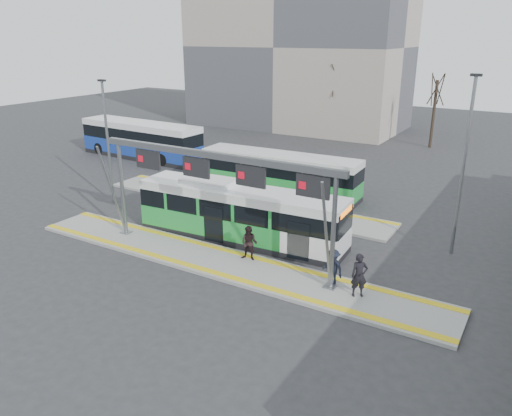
{
  "coord_description": "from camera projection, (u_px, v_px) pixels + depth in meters",
  "views": [
    {
      "loc": [
        12.59,
        -17.67,
        10.45
      ],
      "look_at": [
        0.15,
        3.0,
        1.96
      ],
      "focal_mm": 35.0,
      "sensor_mm": 36.0,
      "label": 1
    }
  ],
  "objects": [
    {
      "name": "tree_mid",
      "position": [
        436.0,
        90.0,
        46.36
      ],
      "size": [
        1.4,
        1.4,
        7.18
      ],
      "color": "#382B21",
      "rests_on": "ground"
    },
    {
      "name": "gantry",
      "position": [
        216.0,
        175.0,
        22.82
      ],
      "size": [
        13.0,
        1.68,
        5.2
      ],
      "color": "slate",
      "rests_on": "platform_main"
    },
    {
      "name": "platform_second",
      "position": [
        241.0,
        203.0,
        32.26
      ],
      "size": [
        20.0,
        3.0,
        0.15
      ],
      "primitive_type": "cube",
      "color": "gray",
      "rests_on": "ground"
    },
    {
      "name": "lamp_east",
      "position": [
        464.0,
        164.0,
        23.51
      ],
      "size": [
        0.5,
        0.25,
        8.74
      ],
      "color": "slate",
      "rests_on": "ground"
    },
    {
      "name": "lamp_west",
      "position": [
        108.0,
        140.0,
        31.18
      ],
      "size": [
        0.5,
        0.25,
        7.81
      ],
      "color": "slate",
      "rests_on": "ground"
    },
    {
      "name": "ground",
      "position": [
        221.0,
        264.0,
        23.87
      ],
      "size": [
        120.0,
        120.0,
        0.0
      ],
      "primitive_type": "plane",
      "color": "#2D2D30",
      "rests_on": "ground"
    },
    {
      "name": "tactile_main",
      "position": [
        221.0,
        261.0,
        23.82
      ],
      "size": [
        22.0,
        2.65,
        0.02
      ],
      "color": "yellow",
      "rests_on": "platform_main"
    },
    {
      "name": "tree_far",
      "position": [
        236.0,
        70.0,
        57.74
      ],
      "size": [
        1.4,
        1.4,
        8.41
      ],
      "color": "#382B21",
      "rests_on": "ground"
    },
    {
      "name": "tree_left",
      "position": [
        338.0,
        81.0,
        50.0
      ],
      "size": [
        1.4,
        1.4,
        7.82
      ],
      "color": "#382B21",
      "rests_on": "ground"
    },
    {
      "name": "hero_bus",
      "position": [
        240.0,
        214.0,
        26.25
      ],
      "size": [
        11.5,
        3.13,
        3.13
      ],
      "rotation": [
        0.0,
        0.0,
        0.06
      ],
      "color": "black",
      "rests_on": "ground"
    },
    {
      "name": "passenger_a",
      "position": [
        359.0,
        275.0,
        20.39
      ],
      "size": [
        0.81,
        0.75,
        1.87
      ],
      "primitive_type": "imported",
      "rotation": [
        0.0,
        0.0,
        0.59
      ],
      "color": "black",
      "rests_on": "platform_main"
    },
    {
      "name": "bg_bus_blue",
      "position": [
        141.0,
        140.0,
        43.74
      ],
      "size": [
        12.1,
        3.13,
        3.13
      ],
      "rotation": [
        0.0,
        0.0,
        -0.04
      ],
      "color": "black",
      "rests_on": "ground"
    },
    {
      "name": "apartment_block",
      "position": [
        299.0,
        44.0,
        56.73
      ],
      "size": [
        24.5,
        12.5,
        18.4
      ],
      "color": "#A7998B",
      "rests_on": "ground"
    },
    {
      "name": "passenger_b",
      "position": [
        249.0,
        243.0,
        23.73
      ],
      "size": [
        0.93,
        0.79,
        1.69
      ],
      "primitive_type": "imported",
      "rotation": [
        0.0,
        0.0,
        0.2
      ],
      "color": "black",
      "rests_on": "platform_main"
    },
    {
      "name": "platform_main",
      "position": [
        221.0,
        262.0,
        23.85
      ],
      "size": [
        22.0,
        3.0,
        0.15
      ],
      "primitive_type": "cube",
      "color": "gray",
      "rests_on": "ground"
    },
    {
      "name": "passenger_c",
      "position": [
        333.0,
        267.0,
        21.34
      ],
      "size": [
        1.22,
        0.96,
        1.65
      ],
      "primitive_type": "imported",
      "rotation": [
        0.0,
        0.0,
        -0.37
      ],
      "color": "black",
      "rests_on": "platform_main"
    },
    {
      "name": "bg_bus_green",
      "position": [
        280.0,
        174.0,
        33.92
      ],
      "size": [
        11.18,
        2.76,
        2.77
      ],
      "rotation": [
        0.0,
        0.0,
        0.04
      ],
      "color": "black",
      "rests_on": "ground"
    },
    {
      "name": "tactile_second",
      "position": [
        250.0,
        197.0,
        33.16
      ],
      "size": [
        20.0,
        0.35,
        0.02
      ],
      "color": "yellow",
      "rests_on": "platform_second"
    }
  ]
}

